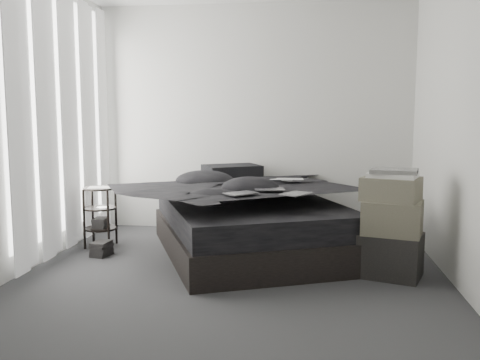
# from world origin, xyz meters

# --- Properties ---
(floor) EXTENTS (3.60, 4.20, 0.01)m
(floor) POSITION_xyz_m (0.00, 0.00, 0.00)
(floor) COLOR #343437
(floor) RESTS_ON ground
(wall_back) EXTENTS (3.60, 0.01, 2.60)m
(wall_back) POSITION_xyz_m (0.00, 2.10, 1.30)
(wall_back) COLOR silver
(wall_back) RESTS_ON ground
(wall_front) EXTENTS (3.60, 0.01, 2.60)m
(wall_front) POSITION_xyz_m (0.00, -2.10, 1.30)
(wall_front) COLOR silver
(wall_front) RESTS_ON ground
(wall_left) EXTENTS (0.01, 4.20, 2.60)m
(wall_left) POSITION_xyz_m (-1.80, 0.00, 1.30)
(wall_left) COLOR silver
(wall_left) RESTS_ON ground
(wall_right) EXTENTS (0.01, 4.20, 2.60)m
(wall_right) POSITION_xyz_m (1.80, 0.00, 1.30)
(wall_right) COLOR silver
(wall_right) RESTS_ON ground
(window_left) EXTENTS (0.02, 2.00, 2.30)m
(window_left) POSITION_xyz_m (-1.78, 0.90, 1.35)
(window_left) COLOR white
(window_left) RESTS_ON wall_left
(curtain_left) EXTENTS (0.06, 2.12, 2.48)m
(curtain_left) POSITION_xyz_m (-1.73, 0.90, 1.28)
(curtain_left) COLOR white
(curtain_left) RESTS_ON wall_left
(bed) EXTENTS (2.29, 2.57, 0.29)m
(bed) POSITION_xyz_m (0.08, 1.02, 0.14)
(bed) COLOR black
(bed) RESTS_ON floor
(mattress) EXTENTS (2.21, 2.49, 0.23)m
(mattress) POSITION_xyz_m (0.08, 1.02, 0.40)
(mattress) COLOR black
(mattress) RESTS_ON bed
(duvet) EXTENTS (2.14, 2.27, 0.25)m
(duvet) POSITION_xyz_m (0.10, 0.97, 0.64)
(duvet) COLOR black
(duvet) RESTS_ON mattress
(pillow_lower) EXTENTS (0.75, 0.64, 0.14)m
(pillow_lower) POSITION_xyz_m (-0.29, 1.76, 0.59)
(pillow_lower) COLOR black
(pillow_lower) RESTS_ON mattress
(pillow_upper) EXTENTS (0.72, 0.65, 0.13)m
(pillow_upper) POSITION_xyz_m (-0.21, 1.77, 0.72)
(pillow_upper) COLOR black
(pillow_upper) RESTS_ON pillow_lower
(laptop) EXTENTS (0.36, 0.24, 0.03)m
(laptop) POSITION_xyz_m (0.42, 1.22, 0.77)
(laptop) COLOR silver
(laptop) RESTS_ON duvet
(comic_a) EXTENTS (0.31, 0.31, 0.01)m
(comic_a) POSITION_xyz_m (0.06, 0.40, 0.76)
(comic_a) COLOR black
(comic_a) RESTS_ON duvet
(comic_b) EXTENTS (0.29, 0.22, 0.01)m
(comic_b) POSITION_xyz_m (0.28, 0.66, 0.77)
(comic_b) COLOR black
(comic_b) RESTS_ON duvet
(comic_c) EXTENTS (0.29, 0.32, 0.01)m
(comic_c) POSITION_xyz_m (0.53, 0.43, 0.78)
(comic_c) COLOR black
(comic_c) RESTS_ON duvet
(side_stand) EXTENTS (0.34, 0.34, 0.61)m
(side_stand) POSITION_xyz_m (-1.48, 1.08, 0.30)
(side_stand) COLOR black
(side_stand) RESTS_ON floor
(papers) EXTENTS (0.27, 0.22, 0.01)m
(papers) POSITION_xyz_m (-1.47, 1.08, 0.61)
(papers) COLOR white
(papers) RESTS_ON side_stand
(floor_books) EXTENTS (0.18, 0.23, 0.15)m
(floor_books) POSITION_xyz_m (-1.34, 0.73, 0.07)
(floor_books) COLOR black
(floor_books) RESTS_ON floor
(box_lower) EXTENTS (0.60, 0.54, 0.37)m
(box_lower) POSITION_xyz_m (1.32, 0.40, 0.18)
(box_lower) COLOR black
(box_lower) RESTS_ON floor
(box_mid) EXTENTS (0.55, 0.48, 0.28)m
(box_mid) POSITION_xyz_m (1.33, 0.39, 0.51)
(box_mid) COLOR #5F5B4B
(box_mid) RESTS_ON box_lower
(box_upper) EXTENTS (0.55, 0.50, 0.19)m
(box_upper) POSITION_xyz_m (1.31, 0.41, 0.75)
(box_upper) COLOR #5F5B4B
(box_upper) RESTS_ON box_mid
(art_book_white) EXTENTS (0.46, 0.41, 0.04)m
(art_book_white) POSITION_xyz_m (1.32, 0.40, 0.86)
(art_book_white) COLOR silver
(art_book_white) RESTS_ON box_upper
(art_book_snake) EXTENTS (0.43, 0.37, 0.03)m
(art_book_snake) POSITION_xyz_m (1.33, 0.39, 0.90)
(art_book_snake) COLOR silver
(art_book_snake) RESTS_ON art_book_white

